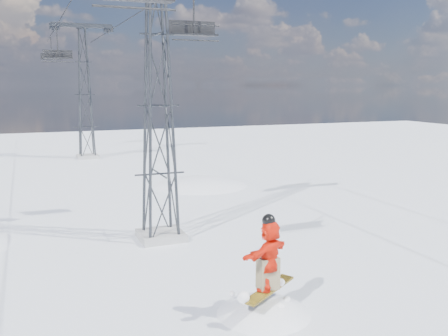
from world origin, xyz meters
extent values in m
plane|color=white|center=(0.00, 0.00, 0.00)|extent=(120.00, 120.00, 0.00)
sphere|color=white|center=(6.00, 18.00, -9.50)|extent=(20.00, 20.00, 20.00)
cube|color=#999999|center=(0.80, 8.00, 0.15)|extent=(1.80, 1.80, 0.30)
cube|color=#999999|center=(0.80, 33.00, 0.15)|extent=(1.80, 1.80, 0.30)
cube|color=#2C2F33|center=(0.80, 33.00, 11.25)|extent=(5.00, 0.35, 0.35)
cube|color=#2C2F33|center=(-1.40, 33.00, 11.05)|extent=(0.80, 0.25, 0.50)
cube|color=#2C2F33|center=(3.00, 33.00, 11.05)|extent=(0.80, 0.25, 0.50)
cylinder|color=black|center=(-1.40, 19.50, 10.85)|extent=(0.06, 51.00, 0.06)
cylinder|color=black|center=(3.00, 19.50, 10.85)|extent=(0.06, 51.00, 0.06)
cube|color=#AE8717|center=(1.71, -0.03, 0.82)|extent=(1.91, 1.34, 0.19)
imported|color=red|center=(1.71, -0.03, 1.80)|extent=(1.84, 1.34, 1.92)
cube|color=#80714F|center=(1.71, -0.03, 1.29)|extent=(0.67, 0.61, 0.88)
sphere|color=black|center=(1.71, -0.03, 2.75)|extent=(0.36, 0.36, 0.36)
cylinder|color=black|center=(-1.40, 1.56, 8.23)|extent=(2.14, 0.06, 0.06)
cylinder|color=black|center=(3.00, 10.03, 9.67)|extent=(0.09, 0.09, 2.35)
cube|color=black|center=(3.00, 10.03, 8.50)|extent=(2.14, 0.48, 0.09)
cube|color=black|center=(3.00, 10.26, 8.82)|extent=(2.14, 0.06, 0.59)
cylinder|color=black|center=(3.00, 9.76, 8.23)|extent=(2.14, 0.06, 0.06)
cylinder|color=black|center=(3.00, 9.71, 8.87)|extent=(2.14, 0.05, 0.05)
cylinder|color=black|center=(-1.40, 30.36, 9.62)|extent=(0.09, 0.09, 2.46)
cube|color=black|center=(-1.40, 30.36, 8.39)|extent=(2.24, 0.50, 0.09)
cube|color=black|center=(-1.40, 30.61, 8.72)|extent=(2.24, 0.07, 0.62)
cylinder|color=black|center=(-1.40, 30.08, 8.11)|extent=(2.24, 0.07, 0.07)
cylinder|color=black|center=(-1.40, 30.03, 8.78)|extent=(2.24, 0.06, 0.06)
cylinder|color=black|center=(-1.40, 39.05, 9.78)|extent=(0.08, 0.08, 2.15)
cube|color=black|center=(-1.40, 39.05, 8.70)|extent=(1.95, 0.44, 0.08)
cube|color=black|center=(-1.40, 39.26, 8.99)|extent=(1.95, 0.06, 0.54)
cylinder|color=black|center=(-1.40, 38.80, 8.46)|extent=(1.95, 0.06, 0.06)
cylinder|color=black|center=(-1.40, 38.76, 9.04)|extent=(1.95, 0.05, 0.05)
camera|label=1|loc=(-4.19, -11.45, 6.29)|focal=40.00mm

